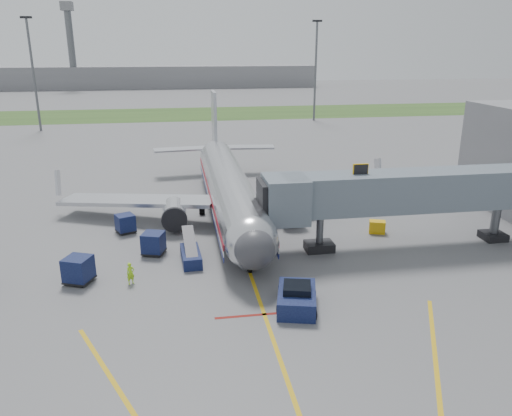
{
  "coord_description": "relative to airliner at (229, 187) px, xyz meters",
  "views": [
    {
      "loc": [
        -4.75,
        -30.12,
        15.41
      ],
      "look_at": [
        1.25,
        6.8,
        3.2
      ],
      "focal_mm": 35.0,
      "sensor_mm": 36.0,
      "label": 1
    }
  ],
  "objects": [
    {
      "name": "ground",
      "position": [
        -0.0,
        -15.25,
        -2.65
      ],
      "size": [
        400.0,
        400.0,
        0.0
      ],
      "primitive_type": "plane",
      "color": "#565659",
      "rests_on": "ground"
    },
    {
      "name": "grass_strip",
      "position": [
        -0.0,
        74.75,
        -2.64
      ],
      "size": [
        300.0,
        25.0,
        0.01
      ],
      "primitive_type": "cube",
      "color": "#2D4C1E",
      "rests_on": "ground"
    },
    {
      "name": "apron_markings",
      "position": [
        -0.0,
        -22.65,
        -2.64
      ],
      "size": [
        21.52,
        50.0,
        0.01
      ],
      "color": "gold",
      "rests_on": "ground"
    },
    {
      "name": "airliner",
      "position": [
        0.0,
        0.0,
        0.0
      ],
      "size": [
        32.1,
        35.67,
        10.25
      ],
      "color": "silver",
      "rests_on": "ground"
    },
    {
      "name": "jet_bridge",
      "position": [
        12.86,
        -10.25,
        1.82
      ],
      "size": [
        25.3,
        4.0,
        6.9
      ],
      "color": "slate",
      "rests_on": "ground"
    },
    {
      "name": "light_mast_left",
      "position": [
        -30.0,
        54.75,
        8.13
      ],
      "size": [
        2.0,
        0.44,
        20.4
      ],
      "color": "#595B60",
      "rests_on": "ground"
    },
    {
      "name": "light_mast_right",
      "position": [
        25.0,
        59.75,
        8.13
      ],
      "size": [
        2.0,
        0.44,
        20.4
      ],
      "color": "#595B60",
      "rests_on": "ground"
    },
    {
      "name": "distant_terminal",
      "position": [
        -10.0,
        154.75,
        1.35
      ],
      "size": [
        120.0,
        14.0,
        8.0
      ],
      "primitive_type": "cube",
      "color": "slate",
      "rests_on": "ground"
    },
    {
      "name": "control_tower",
      "position": [
        -40.0,
        149.75,
        14.68
      ],
      "size": [
        4.0,
        4.0,
        30.0
      ],
      "color": "#595B60",
      "rests_on": "ground"
    },
    {
      "name": "pushback_tug",
      "position": [
        2.11,
        -18.75,
        -1.99
      ],
      "size": [
        3.15,
        4.2,
        1.56
      ],
      "color": "#0B0F34",
      "rests_on": "ground"
    },
    {
      "name": "baggage_cart_a",
      "position": [
        -11.72,
        -12.99,
        -1.71
      ],
      "size": [
        2.22,
        2.22,
        1.83
      ],
      "color": "#0B0F34",
      "rests_on": "ground"
    },
    {
      "name": "baggage_cart_b",
      "position": [
        -6.85,
        -8.82,
        -1.77
      ],
      "size": [
        2.0,
        2.0,
        1.72
      ],
      "color": "#0B0F34",
      "rests_on": "ground"
    },
    {
      "name": "baggage_cart_c",
      "position": [
        -9.4,
        -3.67,
        -1.83
      ],
      "size": [
        1.96,
        1.96,
        1.6
      ],
      "color": "#0B0F34",
      "rests_on": "ground"
    },
    {
      "name": "belt_loader",
      "position": [
        -4.06,
        -10.75,
        -2.14
      ],
      "size": [
        1.56,
        4.24,
        2.04
      ],
      "color": "#0B0F34",
      "rests_on": "ground"
    },
    {
      "name": "ground_power_cart",
      "position": [
        12.02,
        -7.25,
        -2.12
      ],
      "size": [
        1.57,
        1.3,
        1.07
      ],
      "color": "#EBAF0D",
      "rests_on": "ground"
    },
    {
      "name": "ramp_worker",
      "position": [
        -8.21,
        -13.79,
        -1.88
      ],
      "size": [
        0.66,
        0.59,
        1.53
      ],
      "primitive_type": "imported",
      "rotation": [
        0.0,
        0.0,
        0.49
      ],
      "color": "#9ADE1A",
      "rests_on": "ground"
    }
  ]
}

